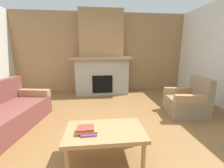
# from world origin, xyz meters

# --- Properties ---
(ground) EXTENTS (9.00, 9.00, 0.00)m
(ground) POSITION_xyz_m (0.00, 0.00, 0.00)
(ground) COLOR brown
(wall_back_wood_panel) EXTENTS (6.00, 0.12, 2.70)m
(wall_back_wood_panel) POSITION_xyz_m (0.00, 3.00, 1.35)
(wall_back_wood_panel) COLOR #997047
(wall_back_wood_panel) RESTS_ON ground
(fireplace) EXTENTS (1.90, 0.82, 2.70)m
(fireplace) POSITION_xyz_m (0.00, 2.62, 1.16)
(fireplace) COLOR gray
(fireplace) RESTS_ON ground
(couch) EXTENTS (1.13, 1.92, 0.85)m
(couch) POSITION_xyz_m (-1.88, 0.29, 0.29)
(couch) COLOR brown
(couch) RESTS_ON ground
(armchair) EXTENTS (0.85, 0.85, 0.85)m
(armchair) POSITION_xyz_m (1.84, 0.57, 0.29)
(armchair) COLOR #847056
(armchair) RESTS_ON ground
(coffee_table) EXTENTS (1.00, 0.60, 0.43)m
(coffee_table) POSITION_xyz_m (-0.09, -0.67, 0.38)
(coffee_table) COLOR #A87A4C
(coffee_table) RESTS_ON ground
(book_stack_near_edge) EXTENTS (0.25, 0.21, 0.07)m
(book_stack_near_edge) POSITION_xyz_m (-0.32, -0.72, 0.47)
(book_stack_near_edge) COLOR #7A3D84
(book_stack_near_edge) RESTS_ON coffee_table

